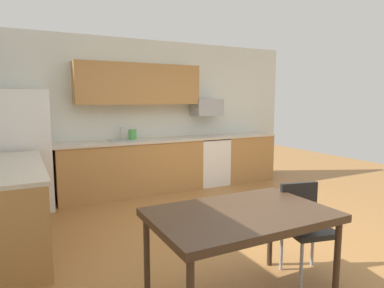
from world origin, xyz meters
name	(u,v)px	position (x,y,z in m)	size (l,w,h in m)	color
ground_plane	(230,235)	(0.00, 0.00, 0.00)	(12.00, 12.00, 0.00)	#9E6B38
wall_back	(151,115)	(0.00, 2.65, 1.35)	(5.80, 0.10, 2.70)	silver
cabinet_run_back	(132,168)	(-0.50, 2.30, 0.45)	(2.50, 0.60, 0.90)	#AD7A42
cabinet_run_back_right	(244,158)	(1.87, 2.30, 0.45)	(1.05, 0.60, 0.90)	#AD7A42
cabinet_run_left	(14,208)	(-2.30, 0.80, 0.45)	(0.60, 2.00, 0.90)	#AD7A42
countertop_back	(159,140)	(0.00, 2.30, 0.92)	(4.80, 0.64, 0.04)	beige
countertop_left	(11,166)	(-2.30, 0.80, 0.92)	(0.64, 2.00, 0.04)	beige
upper_cabinets_back	(139,84)	(-0.30, 2.43, 1.90)	(2.20, 0.34, 0.70)	#AD7A42
refrigerator	(22,151)	(-2.18, 2.22, 0.89)	(0.76, 0.70, 1.78)	white
oven_range	(209,161)	(1.05, 2.30, 0.46)	(0.60, 0.60, 0.91)	white
microwave	(207,107)	(1.05, 2.40, 1.49)	(0.54, 0.36, 0.32)	#9EA0A5
sink_basin	(124,144)	(-0.64, 2.30, 0.88)	(0.48, 0.40, 0.14)	#A5A8AD
sink_faucet	(121,134)	(-0.64, 2.48, 1.04)	(0.02, 0.02, 0.24)	#B2B5BA
dining_table	(241,219)	(-0.70, -1.19, 0.71)	(1.40, 0.90, 0.77)	#422D1E
chair_near_table	(304,222)	(0.12, -1.06, 0.50)	(0.48, 0.48, 0.85)	black
kettle	(132,135)	(-0.47, 2.35, 1.02)	(0.14, 0.14, 0.20)	#4CA54C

